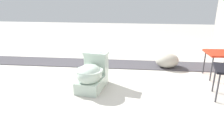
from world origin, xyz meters
The scene contains 4 objects.
ground_plane centered at (0.00, 0.00, 0.00)m, with size 14.00×14.00×0.00m, color #B7B2A8.
gravel_strip centered at (-1.10, 0.50, 0.01)m, with size 0.56×8.00×0.01m, color #423F44.
toilet centered at (0.07, 0.26, 0.22)m, with size 0.68×0.47×0.52m.
boulder_near centered at (-1.02, 1.50, 0.14)m, with size 0.44×0.38×0.27m, color #ADA899.
Camera 1 is at (3.03, 0.87, 1.38)m, focal length 35.00 mm.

